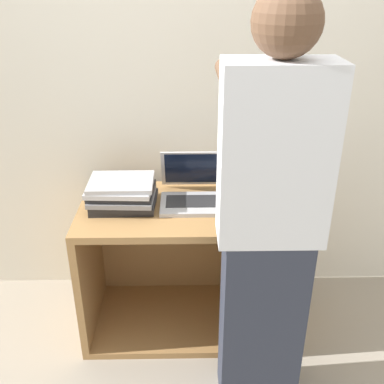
# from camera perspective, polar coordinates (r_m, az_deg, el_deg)

# --- Properties ---
(ground_plane) EXTENTS (12.00, 12.00, 0.00)m
(ground_plane) POSITION_cam_1_polar(r_m,az_deg,el_deg) (2.45, 0.09, -20.38)
(ground_plane) COLOR #9E9384
(wall_back) EXTENTS (8.00, 0.05, 2.40)m
(wall_back) POSITION_cam_1_polar(r_m,az_deg,el_deg) (2.44, -0.20, 12.55)
(wall_back) COLOR silver
(wall_back) RESTS_ON ground_plane
(cart) EXTENTS (1.12, 0.59, 0.73)m
(cart) POSITION_cam_1_polar(r_m,az_deg,el_deg) (2.48, -0.06, -8.46)
(cart) COLOR #A87A47
(cart) RESTS_ON ground_plane
(laptop_open) EXTENTS (0.31, 0.34, 0.24)m
(laptop_open) POSITION_cam_1_polar(r_m,az_deg,el_deg) (2.26, -0.06, 0.01)
(laptop_open) COLOR #B7B7BC
(laptop_open) RESTS_ON cart
(laptop_stack_left) EXTENTS (0.34, 0.27, 0.14)m
(laptop_stack_left) POSITION_cam_1_polar(r_m,az_deg,el_deg) (2.22, -8.86, -0.21)
(laptop_stack_left) COLOR #232326
(laptop_stack_left) RESTS_ON cart
(laptop_stack_right) EXTENTS (0.33, 0.26, 0.07)m
(laptop_stack_right) POSITION_cam_1_polar(r_m,az_deg,el_deg) (2.25, 8.64, -0.92)
(laptop_stack_right) COLOR slate
(laptop_stack_right) RESTS_ON cart
(person) EXTENTS (0.40, 0.53, 1.75)m
(person) POSITION_cam_1_polar(r_m,az_deg,el_deg) (1.77, 9.70, -4.41)
(person) COLOR #2D3342
(person) RESTS_ON ground_plane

